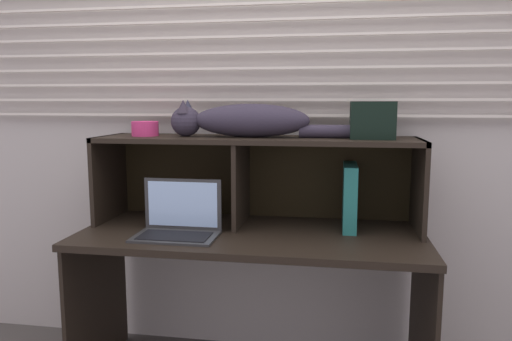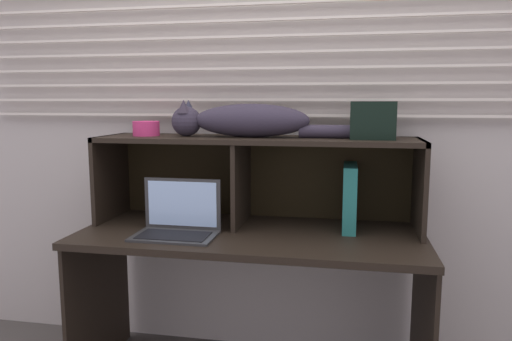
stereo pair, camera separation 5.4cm
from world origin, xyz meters
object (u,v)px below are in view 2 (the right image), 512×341
(storage_box, at_px, (372,120))
(binder_upright, at_px, (350,197))
(small_basket, at_px, (146,128))
(cat, at_px, (244,121))
(laptop, at_px, (178,223))
(book_stack, at_px, (179,215))

(storage_box, bearing_deg, binder_upright, 180.00)
(binder_upright, bearing_deg, storage_box, 0.00)
(small_basket, bearing_deg, binder_upright, 0.00)
(cat, relative_size, small_basket, 7.26)
(laptop, distance_m, binder_upright, 0.76)
(storage_box, bearing_deg, small_basket, 180.00)
(small_basket, bearing_deg, laptop, -45.29)
(book_stack, bearing_deg, laptop, -71.35)
(binder_upright, bearing_deg, book_stack, 179.96)
(small_basket, distance_m, storage_box, 1.04)
(cat, xyz_separation_m, laptop, (-0.24, -0.23, -0.43))
(cat, relative_size, storage_box, 4.82)
(cat, xyz_separation_m, storage_box, (0.56, 0.00, 0.01))
(small_basket, bearing_deg, storage_box, 0.00)
(small_basket, relative_size, storage_box, 0.66)
(cat, distance_m, small_basket, 0.48)
(cat, relative_size, book_stack, 3.59)
(book_stack, distance_m, small_basket, 0.44)
(book_stack, bearing_deg, small_basket, -179.80)
(binder_upright, bearing_deg, small_basket, 180.00)
(laptop, bearing_deg, storage_box, 16.21)
(small_basket, bearing_deg, cat, -0.00)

